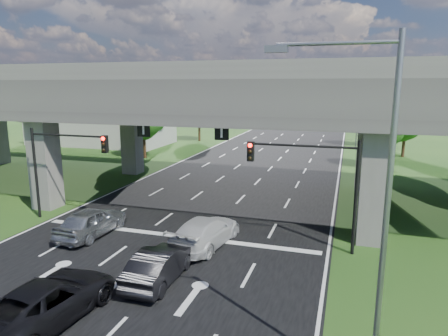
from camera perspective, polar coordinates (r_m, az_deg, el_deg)
The scene contains 19 objects.
ground at distance 21.04m, azimuth -11.27°, elevation -12.83°, with size 160.00×160.00×0.00m, color #1D4115.
road at distance 29.61m, azimuth -2.00°, elevation -5.25°, with size 18.00×120.00×0.03m, color black.
overpass at distance 30.21m, azimuth -0.83°, elevation 10.33°, with size 80.00×15.00×10.00m.
warehouse at distance 63.02m, azimuth -17.04°, elevation 5.18°, with size 20.00×10.00×4.00m, color #9E9E99.
signal_right at distance 21.18m, azimuth 12.64°, elevation -0.76°, with size 5.76×0.54×6.00m.
signal_left at distance 27.27m, azimuth -22.21°, elevation 1.41°, with size 5.76×0.54×6.00m.
streetlight_near at distance 11.09m, azimuth 20.31°, elevation -3.79°, with size 3.38×0.25×10.00m.
streetlight_far at distance 40.80m, azimuth 18.41°, elevation 7.20°, with size 3.38×0.25×10.00m.
streetlight_beyond at distance 56.77m, azimuth 18.21°, elevation 8.34°, with size 3.38×0.25×10.00m.
tree_left_near at distance 48.83m, azimuth -11.40°, elevation 7.01°, with size 4.50×4.50×7.80m.
tree_left_mid at distance 57.32m, azimuth -10.18°, elevation 7.09°, with size 3.91×3.90×6.76m.
tree_left_far at distance 62.92m, azimuth -3.55°, elevation 8.53°, with size 4.80×4.80×8.32m.
tree_right_near at distance 45.04m, azimuth 22.00°, elevation 5.60°, with size 4.20×4.20×7.28m.
tree_right_mid at distance 53.31m, azimuth 24.56°, elevation 5.87°, with size 3.91×3.90×6.76m.
tree_right_far at distance 60.88m, azimuth 19.96°, elevation 7.44°, with size 4.50×4.50×7.80m.
car_silver at distance 24.71m, azimuth -18.40°, elevation -7.28°, with size 1.98×4.93×1.68m, color #A8ABAF.
car_dark at distance 18.58m, azimuth -9.16°, elevation -13.49°, with size 1.63×4.67×1.54m, color black.
car_white at distance 22.10m, azimuth -2.68°, elevation -9.06°, with size 2.24×5.50×1.60m, color #BBBBBB.
car_trailing at distance 16.94m, azimuth -23.81°, elevation -16.94°, with size 2.63×5.71×1.59m, color black.
Camera 1 is at (9.42, -16.70, 8.68)m, focal length 32.00 mm.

